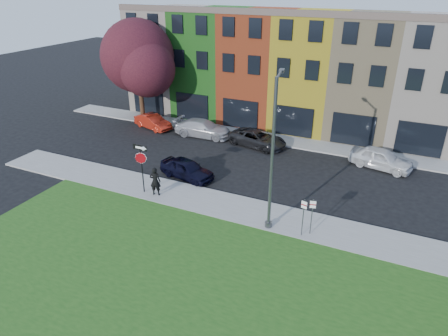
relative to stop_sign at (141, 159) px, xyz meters
The scene contains 15 objects.
ground 6.86m from the stop_sign, 21.17° to the right, with size 120.00×120.00×0.00m, color black.
sidewalk_near 8.35m from the stop_sign, ahead, with size 40.00×3.00×0.12m, color gray.
sidewalk_far 13.25m from the stop_sign, 76.82° to the left, with size 40.00×2.40×0.12m, color gray.
rowhouse_block 19.35m from the stop_sign, 79.58° to the left, with size 30.00×10.12×10.00m.
stop_sign is the anchor object (origin of this frame).
man 1.66m from the stop_sign, ahead, with size 0.80×0.65×1.92m, color black.
sedan_near 3.89m from the stop_sign, 65.53° to the left, with size 4.33×2.43×1.39m, color black.
parked_car_red 12.62m from the stop_sign, 121.26° to the left, with size 4.20×2.49×1.31m, color maroon.
parked_car_silver 11.08m from the stop_sign, 96.91° to the left, with size 5.21×2.39×1.48m, color #A3A3A7.
parked_car_dark 11.53m from the stop_sign, 70.00° to the left, with size 5.23×3.22×1.35m, color black.
parked_car_white 17.28m from the stop_sign, 37.82° to the left, with size 4.78×2.73×1.53m, color silver.
street_lamp 8.87m from the stop_sign, ahead, with size 0.77×2.56×8.44m.
parking_sign_a 10.65m from the stop_sign, ahead, with size 0.32×0.11×2.22m.
parking_sign_b 11.03m from the stop_sign, ahead, with size 0.32×0.12×2.15m.
tree_purple 15.00m from the stop_sign, 124.82° to the left, with size 7.97×6.98×9.48m.
Camera 1 is at (8.37, -16.21, 12.82)m, focal length 32.00 mm.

